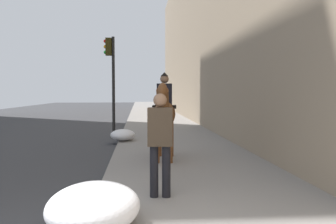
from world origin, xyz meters
The scene contains 5 objects.
mounted_horse_near centered at (5.00, -1.37, 1.34)m, with size 2.15×0.74×2.23m.
pedestrian_greeting centered at (1.93, -1.07, 1.10)m, with size 0.29×0.42×1.70m.
traffic_light_near_curb centered at (10.42, 0.38, 2.72)m, with size 0.20×0.44×4.07m.
snow_pile_near centered at (0.77, -0.15, 0.39)m, with size 1.54×1.19×0.53m, color white.
snow_pile_far centered at (8.70, -0.15, 0.32)m, with size 1.15×0.88×0.40m, color white.
Camera 1 is at (-3.59, -0.73, 1.83)m, focal length 36.58 mm.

